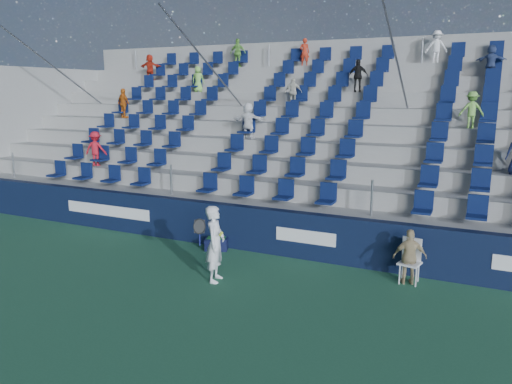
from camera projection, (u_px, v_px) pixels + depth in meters
ground at (191, 292)px, 10.77m from camera, size 70.00×70.00×0.00m
sponsor_wall at (255, 229)px, 13.42m from camera, size 24.00×0.32×1.20m
grandstand at (318, 152)px, 17.62m from camera, size 24.00×8.17×6.63m
tennis_player at (215, 244)px, 11.22m from camera, size 0.69×0.72×1.75m
line_judge_chair at (411, 257)px, 11.23m from camera, size 0.52×0.54×1.01m
line_judge at (410, 257)px, 11.09m from camera, size 0.80×0.54×1.26m
ball_bin at (217, 243)px, 13.57m from camera, size 0.71×0.60×0.34m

